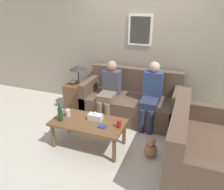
% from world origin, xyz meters
% --- Properties ---
extents(ground_plane, '(16.00, 16.00, 0.00)m').
position_xyz_m(ground_plane, '(0.00, 0.00, 0.00)').
color(ground_plane, beige).
extents(wall_back, '(9.00, 0.08, 2.60)m').
position_xyz_m(wall_back, '(0.00, 1.02, 1.30)').
color(wall_back, '#9E937F').
rests_on(wall_back, ground_plane).
extents(couch_main, '(1.91, 0.91, 0.97)m').
position_xyz_m(couch_main, '(0.00, 0.54, 0.33)').
color(couch_main, brown).
rests_on(couch_main, ground_plane).
extents(couch_side, '(0.91, 1.59, 0.97)m').
position_xyz_m(couch_side, '(1.30, -0.71, 0.33)').
color(couch_side, brown).
rests_on(couch_side, ground_plane).
extents(coffee_table, '(1.19, 0.60, 0.46)m').
position_xyz_m(coffee_table, '(-0.38, -0.68, 0.40)').
color(coffee_table, brown).
rests_on(coffee_table, ground_plane).
extents(side_table_with_lamp, '(0.46, 0.46, 0.99)m').
position_xyz_m(side_table_with_lamp, '(-1.24, 0.52, 0.35)').
color(side_table_with_lamp, brown).
rests_on(side_table_with_lamp, ground_plane).
extents(wine_bottle, '(0.07, 0.07, 0.31)m').
position_xyz_m(wine_bottle, '(-0.81, -0.80, 0.58)').
color(wine_bottle, '#19421E').
rests_on(wine_bottle, coffee_table).
extents(drinking_glass, '(0.08, 0.08, 0.11)m').
position_xyz_m(drinking_glass, '(-0.78, -0.64, 0.52)').
color(drinking_glass, silver).
rests_on(drinking_glass, coffee_table).
extents(book_stack, '(0.13, 0.10, 0.02)m').
position_xyz_m(book_stack, '(-0.11, -0.75, 0.47)').
color(book_stack, navy).
rests_on(book_stack, coffee_table).
extents(soda_can, '(0.07, 0.07, 0.12)m').
position_xyz_m(soda_can, '(0.14, -0.68, 0.52)').
color(soda_can, red).
rests_on(soda_can, coffee_table).
extents(tissue_box, '(0.23, 0.12, 0.14)m').
position_xyz_m(tissue_box, '(-0.29, -0.59, 0.51)').
color(tissue_box, silver).
rests_on(tissue_box, coffee_table).
extents(person_left, '(0.34, 0.62, 1.17)m').
position_xyz_m(person_left, '(-0.41, 0.35, 0.64)').
color(person_left, '#756651').
rests_on(person_left, ground_plane).
extents(person_right, '(0.34, 0.63, 1.23)m').
position_xyz_m(person_right, '(0.42, 0.36, 0.67)').
color(person_right, '#2D334C').
rests_on(person_right, ground_plane).
extents(teddy_bear, '(0.21, 0.21, 0.33)m').
position_xyz_m(teddy_bear, '(0.63, -0.58, 0.14)').
color(teddy_bear, '#A87A51').
rests_on(teddy_bear, ground_plane).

